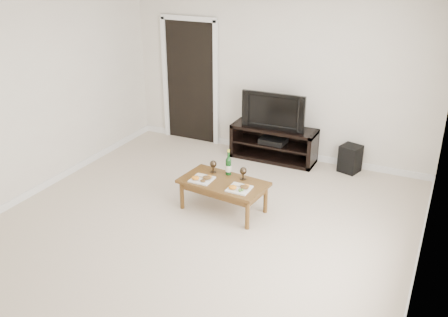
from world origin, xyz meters
TOP-DOWN VIEW (x-y plane):
  - floor at (0.00, 0.00)m, footprint 5.50×5.50m
  - back_wall at (0.00, 2.77)m, footprint 5.00×0.04m
  - ceiling at (0.00, 0.00)m, footprint 5.00×5.50m
  - doorway at (-1.55, 2.73)m, footprint 0.90×0.02m
  - media_console at (0.07, 2.50)m, footprint 1.35×0.45m
  - television at (0.07, 2.50)m, footprint 1.01×0.17m
  - av_receiver at (0.07, 2.48)m, footprint 0.41×0.32m
  - subwoofer at (1.28, 2.57)m, footprint 0.35×0.35m
  - coffee_table at (0.08, 0.65)m, footprint 1.15×0.71m
  - plate_left at (-0.19, 0.56)m, footprint 0.27×0.27m
  - plate_right at (0.35, 0.53)m, footprint 0.27×0.27m
  - wine_bottle at (0.04, 0.87)m, footprint 0.07×0.07m
  - goblet_left at (-0.16, 0.83)m, footprint 0.09×0.09m
  - goblet_right at (0.28, 0.81)m, footprint 0.09×0.09m

SIDE VIEW (x-z plane):
  - floor at x=0.00m, z-range 0.00..0.00m
  - subwoofer at x=1.28m, z-range 0.00..0.42m
  - coffee_table at x=0.08m, z-range 0.00..0.42m
  - media_console at x=0.07m, z-range 0.00..0.55m
  - av_receiver at x=0.07m, z-range 0.29..0.36m
  - plate_left at x=-0.19m, z-range 0.42..0.49m
  - plate_right at x=0.35m, z-range 0.42..0.49m
  - goblet_left at x=-0.16m, z-range 0.42..0.59m
  - goblet_right at x=0.28m, z-range 0.42..0.59m
  - wine_bottle at x=0.04m, z-range 0.42..0.77m
  - television at x=0.07m, z-range 0.55..1.13m
  - doorway at x=-1.55m, z-range 0.00..2.05m
  - back_wall at x=0.00m, z-range 0.00..2.60m
  - ceiling at x=0.00m, z-range 2.60..2.64m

